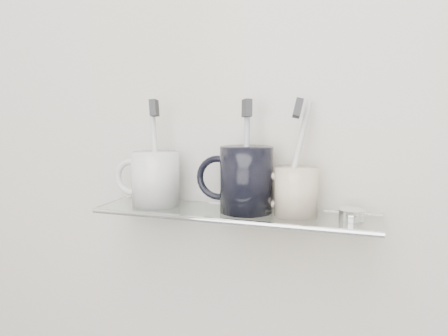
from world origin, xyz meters
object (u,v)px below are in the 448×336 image
at_px(shelf_glass, 234,213).
at_px(mug_right, 296,192).
at_px(mug_left, 156,179).
at_px(mug_center, 246,179).

relative_size(shelf_glass, mug_right, 6.06).
bearing_deg(mug_left, mug_right, -0.59).
relative_size(mug_left, mug_center, 0.87).
xyz_separation_m(mug_center, mug_right, (0.09, 0.00, -0.02)).
xyz_separation_m(mug_left, mug_center, (0.18, 0.00, 0.01)).
bearing_deg(mug_center, mug_right, 19.59).
bearing_deg(mug_right, mug_center, 156.82).
xyz_separation_m(shelf_glass, mug_right, (0.11, 0.00, 0.05)).
relative_size(mug_left, mug_right, 1.21).
distance_m(shelf_glass, mug_right, 0.12).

